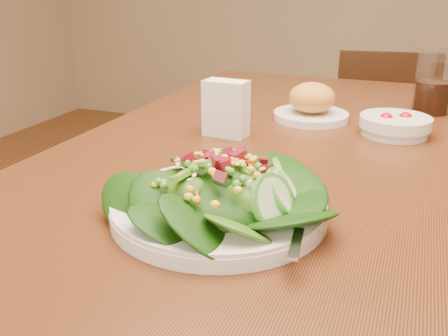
# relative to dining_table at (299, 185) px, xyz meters

# --- Properties ---
(dining_table) EXTENTS (0.90, 1.40, 0.75)m
(dining_table) POSITION_rel_dining_table_xyz_m (0.00, 0.00, 0.00)
(dining_table) COLOR #5B2B15
(dining_table) RESTS_ON ground_plane
(chair_far) EXTENTS (0.43, 0.44, 0.82)m
(chair_far) POSITION_rel_dining_table_xyz_m (0.09, 1.03, -0.22)
(chair_far) COLOR black
(chair_far) RESTS_ON ground_plane
(salad_plate) EXTENTS (0.30, 0.30, 0.09)m
(salad_plate) POSITION_rel_dining_table_xyz_m (-0.02, -0.39, 0.13)
(salad_plate) COLOR white
(salad_plate) RESTS_ON dining_table
(bread_plate) EXTENTS (0.17, 0.17, 0.09)m
(bread_plate) POSITION_rel_dining_table_xyz_m (-0.02, 0.16, 0.14)
(bread_plate) COLOR white
(bread_plate) RESTS_ON dining_table
(tomato_bowl) EXTENTS (0.15, 0.15, 0.05)m
(tomato_bowl) POSITION_rel_dining_table_xyz_m (0.17, 0.10, 0.12)
(tomato_bowl) COLOR white
(tomato_bowl) RESTS_ON dining_table
(drinking_glass) EXTENTS (0.09, 0.09, 0.15)m
(drinking_glass) POSITION_rel_dining_table_xyz_m (0.24, 0.33, 0.17)
(drinking_glass) COLOR silver
(drinking_glass) RESTS_ON dining_table
(napkin_holder) EXTENTS (0.09, 0.06, 0.12)m
(napkin_holder) POSITION_rel_dining_table_xyz_m (-0.16, -0.03, 0.16)
(napkin_holder) COLOR white
(napkin_holder) RESTS_ON dining_table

